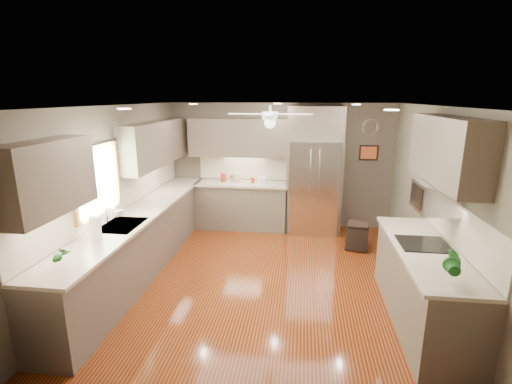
% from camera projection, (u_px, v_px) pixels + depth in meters
% --- Properties ---
extents(floor, '(5.00, 5.00, 0.00)m').
position_uv_depth(floor, '(267.00, 279.00, 5.48)').
color(floor, '#4A1009').
rests_on(floor, ground).
extents(ceiling, '(5.00, 5.00, 0.00)m').
position_uv_depth(ceiling, '(268.00, 106.00, 4.85)').
color(ceiling, white).
rests_on(ceiling, ground).
extents(wall_back, '(4.50, 0.00, 4.50)m').
position_uv_depth(wall_back, '(279.00, 166.00, 7.56)').
color(wall_back, brown).
rests_on(wall_back, ground).
extents(wall_front, '(4.50, 0.00, 4.50)m').
position_uv_depth(wall_front, '(235.00, 286.00, 2.76)').
color(wall_front, brown).
rests_on(wall_front, ground).
extents(wall_left, '(0.00, 5.00, 5.00)m').
position_uv_depth(wall_left, '(115.00, 193.00, 5.44)').
color(wall_left, brown).
rests_on(wall_left, ground).
extents(wall_right, '(0.00, 5.00, 5.00)m').
position_uv_depth(wall_right, '(437.00, 203.00, 4.89)').
color(wall_right, brown).
rests_on(wall_right, ground).
extents(canister_a, '(0.13, 0.13, 0.17)m').
position_uv_depth(canister_a, '(224.00, 178.00, 7.51)').
color(canister_a, '#9A2A10').
rests_on(canister_a, back_run).
extents(canister_b, '(0.11, 0.11, 0.13)m').
position_uv_depth(canister_b, '(232.00, 178.00, 7.51)').
color(canister_b, silver).
rests_on(canister_b, back_run).
extents(canister_c, '(0.14, 0.14, 0.20)m').
position_uv_depth(canister_c, '(238.00, 178.00, 7.43)').
color(canister_c, '#C3B392').
rests_on(canister_c, back_run).
extents(canister_d, '(0.10, 0.10, 0.11)m').
position_uv_depth(canister_d, '(253.00, 180.00, 7.41)').
color(canister_d, '#9A2A10').
rests_on(canister_d, back_run).
extents(soap_bottle, '(0.10, 0.10, 0.17)m').
position_uv_depth(soap_bottle, '(119.00, 213.00, 5.24)').
color(soap_bottle, white).
rests_on(soap_bottle, left_run).
extents(potted_plant_left, '(0.15, 0.12, 0.27)m').
position_uv_depth(potted_plant_left, '(59.00, 255.00, 3.73)').
color(potted_plant_left, '#19591C').
rests_on(potted_plant_left, left_run).
extents(potted_plant_right, '(0.22, 0.18, 0.35)m').
position_uv_depth(potted_plant_right, '(454.00, 264.00, 3.43)').
color(potted_plant_right, '#19591C').
rests_on(potted_plant_right, right_run).
extents(bowl, '(0.23, 0.23, 0.05)m').
position_uv_depth(bowl, '(263.00, 182.00, 7.41)').
color(bowl, '#C3B392').
rests_on(bowl, back_run).
extents(left_run, '(0.65, 4.70, 1.45)m').
position_uv_depth(left_run, '(143.00, 239.00, 5.74)').
color(left_run, brown).
rests_on(left_run, ground).
extents(back_run, '(1.85, 0.65, 1.45)m').
position_uv_depth(back_run, '(242.00, 204.00, 7.56)').
color(back_run, brown).
rests_on(back_run, ground).
extents(uppers, '(4.50, 4.70, 0.95)m').
position_uv_depth(uppers, '(225.00, 146.00, 5.78)').
color(uppers, brown).
rests_on(uppers, wall_left).
extents(window, '(0.05, 1.12, 0.92)m').
position_uv_depth(window, '(96.00, 180.00, 4.88)').
color(window, '#BFF2B2').
rests_on(window, wall_left).
extents(sink, '(0.50, 0.70, 0.32)m').
position_uv_depth(sink, '(122.00, 227.00, 5.01)').
color(sink, silver).
rests_on(sink, left_run).
extents(refrigerator, '(1.06, 0.75, 2.45)m').
position_uv_depth(refrigerator, '(314.00, 173.00, 7.17)').
color(refrigerator, silver).
rests_on(refrigerator, ground).
extents(right_run, '(0.70, 2.20, 1.45)m').
position_uv_depth(right_run, '(424.00, 284.00, 4.35)').
color(right_run, brown).
rests_on(right_run, ground).
extents(microwave, '(0.43, 0.55, 0.34)m').
position_uv_depth(microwave, '(435.00, 197.00, 4.33)').
color(microwave, silver).
rests_on(microwave, wall_right).
extents(ceiling_fan, '(1.18, 1.18, 0.32)m').
position_uv_depth(ceiling_fan, '(270.00, 118.00, 5.18)').
color(ceiling_fan, white).
rests_on(ceiling_fan, ceiling).
extents(recessed_lights, '(2.84, 3.14, 0.01)m').
position_uv_depth(recessed_lights, '(268.00, 106.00, 5.24)').
color(recessed_lights, white).
rests_on(recessed_lights, ceiling).
extents(wall_clock, '(0.30, 0.03, 0.30)m').
position_uv_depth(wall_clock, '(371.00, 127.00, 7.13)').
color(wall_clock, white).
rests_on(wall_clock, wall_back).
extents(framed_print, '(0.36, 0.03, 0.30)m').
position_uv_depth(framed_print, '(369.00, 153.00, 7.25)').
color(framed_print, black).
rests_on(framed_print, wall_back).
extents(stool, '(0.43, 0.43, 0.45)m').
position_uv_depth(stool, '(357.00, 236.00, 6.52)').
color(stool, black).
rests_on(stool, ground).
extents(paper_towel, '(0.13, 0.13, 0.32)m').
position_uv_depth(paper_towel, '(96.00, 229.00, 4.45)').
color(paper_towel, white).
rests_on(paper_towel, left_run).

